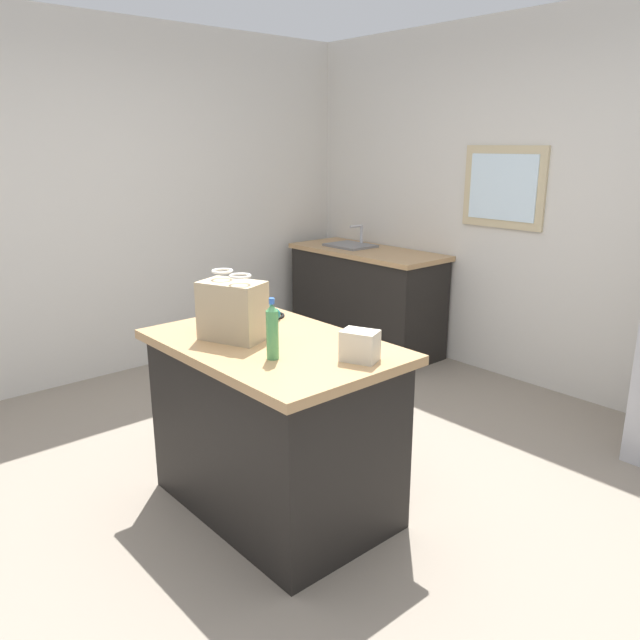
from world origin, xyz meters
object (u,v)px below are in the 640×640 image
shopping_bag (233,310)px  bottle (272,332)px  kitchen_island (274,426)px  small_box (360,346)px  ear_defenders (271,313)px

shopping_bag → bottle: shopping_bag is taller
shopping_bag → bottle: bearing=-4.9°
kitchen_island → shopping_bag: shopping_bag is taller
kitchen_island → bottle: bottle is taller
kitchen_island → small_box: (0.46, 0.13, 0.50)m
shopping_bag → small_box: shopping_bag is taller
small_box → kitchen_island: bearing=-164.7°
ear_defenders → kitchen_island: bearing=-36.1°
shopping_bag → small_box: size_ratio=2.25×
kitchen_island → shopping_bag: (-0.16, -0.11, 0.57)m
bottle → ear_defenders: bottle is taller
shopping_bag → ear_defenders: shopping_bag is taller
shopping_bag → small_box: 0.66m
shopping_bag → ear_defenders: bearing=118.0°
shopping_bag → bottle: 0.35m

